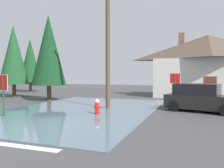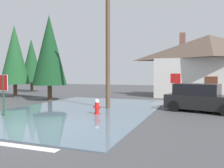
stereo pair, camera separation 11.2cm
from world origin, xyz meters
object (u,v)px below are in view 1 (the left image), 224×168
(parked_car, at_px, (201,98))
(pine_tree_tall_left, at_px, (14,55))
(fire_hydrant, at_px, (97,107))
(house, at_px, (207,65))
(stop_sign_far, at_px, (175,82))
(utility_pole, at_px, (108,27))
(pine_tree_mid_left, at_px, (49,50))
(stop_sign_near, at_px, (3,87))
(pine_tree_short_left, at_px, (30,61))

(parked_car, xyz_separation_m, pine_tree_tall_left, (-16.91, 3.29, 3.33))
(fire_hydrant, bearing_deg, parked_car, 30.59)
(house, bearing_deg, stop_sign_far, -109.00)
(utility_pole, distance_m, parked_car, 7.04)
(utility_pole, height_order, house, utility_pole)
(utility_pole, bearing_deg, parked_car, 8.50)
(fire_hydrant, bearing_deg, pine_tree_mid_left, 143.13)
(fire_hydrant, height_order, pine_tree_tall_left, pine_tree_tall_left)
(stop_sign_near, distance_m, fire_hydrant, 4.88)
(stop_sign_near, bearing_deg, pine_tree_mid_left, 108.56)
(stop_sign_near, relative_size, fire_hydrant, 2.57)
(parked_car, bearing_deg, pine_tree_tall_left, 168.99)
(stop_sign_near, distance_m, parked_car, 10.83)
(stop_sign_near, bearing_deg, stop_sign_far, 45.63)
(parked_car, distance_m, pine_tree_short_left, 22.67)
(fire_hydrant, xyz_separation_m, pine_tree_short_left, (-15.05, 12.72, 3.59))
(parked_car, bearing_deg, stop_sign_near, -150.91)
(parked_car, bearing_deg, pine_tree_mid_left, 170.94)
(stop_sign_far, bearing_deg, utility_pole, -137.36)
(utility_pole, height_order, pine_tree_mid_left, utility_pole)
(stop_sign_far, height_order, pine_tree_mid_left, pine_tree_mid_left)
(pine_tree_tall_left, bearing_deg, pine_tree_short_left, 117.88)
(pine_tree_tall_left, xyz_separation_m, pine_tree_short_left, (-3.36, 6.35, -0.10))
(pine_tree_tall_left, bearing_deg, house, 20.34)
(stop_sign_near, bearing_deg, pine_tree_tall_left, 131.12)
(stop_sign_far, bearing_deg, pine_tree_tall_left, 177.75)
(pine_tree_mid_left, bearing_deg, pine_tree_short_left, 137.38)
(utility_pole, distance_m, house, 12.54)
(stop_sign_near, xyz_separation_m, pine_tree_mid_left, (-2.40, 7.14, 2.66))
(stop_sign_near, relative_size, pine_tree_short_left, 0.32)
(stop_sign_far, bearing_deg, stop_sign_near, -134.37)
(fire_hydrant, bearing_deg, stop_sign_near, -152.82)
(pine_tree_mid_left, xyz_separation_m, pine_tree_short_left, (-8.42, 7.75, -0.20))
(stop_sign_near, bearing_deg, utility_pole, 48.23)
(stop_sign_near, height_order, house, house)
(house, relative_size, pine_tree_tall_left, 1.57)
(pine_tree_short_left, bearing_deg, utility_pole, -35.27)
(fire_hydrant, height_order, pine_tree_mid_left, pine_tree_mid_left)
(stop_sign_far, height_order, house, house)
(pine_tree_tall_left, bearing_deg, pine_tree_mid_left, -15.48)
(stop_sign_near, xyz_separation_m, pine_tree_short_left, (-10.82, 14.89, 2.47))
(house, bearing_deg, fire_hydrant, -114.92)
(house, height_order, pine_tree_short_left, pine_tree_short_left)
(parked_car, height_order, pine_tree_tall_left, pine_tree_tall_left)
(pine_tree_short_left, bearing_deg, fire_hydrant, -40.20)
(stop_sign_far, xyz_separation_m, house, (2.46, 7.16, 1.52))
(utility_pole, relative_size, pine_tree_mid_left, 1.38)
(utility_pole, xyz_separation_m, stop_sign_far, (3.81, 3.51, -3.50))
(fire_hydrant, height_order, pine_tree_short_left, pine_tree_short_left)
(pine_tree_short_left, bearing_deg, pine_tree_tall_left, -62.12)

